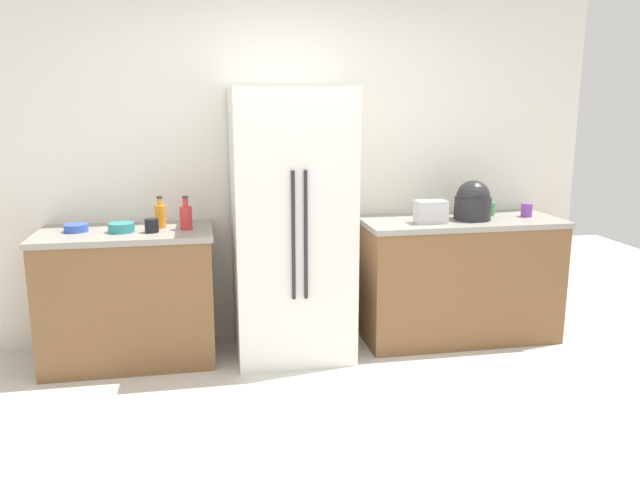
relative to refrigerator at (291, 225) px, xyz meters
The scene contains 15 objects.
ground_plane 1.67m from the refrigerator, 88.30° to the right, with size 9.40×9.40×0.00m, color beige.
kitchen_back_panel 0.60m from the refrigerator, 84.54° to the left, with size 4.70×0.10×2.70m, color silver.
counter_left 1.22m from the refrigerator, behind, with size 1.17×0.65×0.93m.
counter_right 1.37m from the refrigerator, ahead, with size 1.49×0.65×0.93m.
refrigerator is the anchor object (origin of this frame).
toaster 1.01m from the refrigerator, ahead, with size 0.22×0.14×0.16m, color silver.
rice_cooker 1.36m from the refrigerator, ahead, with size 0.27×0.27×0.29m.
bottle_a 0.91m from the refrigerator, behind, with size 0.07×0.07×0.22m.
bottle_b 0.73m from the refrigerator, behind, with size 0.08×0.08×0.23m.
cup_a 0.95m from the refrigerator, behind, with size 0.09×0.09×0.09m, color black.
cup_b 1.18m from the refrigerator, ahead, with size 0.09×0.09×0.09m, color brown.
cup_c 1.57m from the refrigerator, ahead, with size 0.10×0.10×0.10m, color green.
cup_d 1.82m from the refrigerator, ahead, with size 0.08×0.08×0.10m, color purple.
bowl_a 1.15m from the refrigerator, behind, with size 0.17×0.17×0.06m, color teal.
bowl_b 1.45m from the refrigerator, behind, with size 0.16×0.16×0.05m, color blue.
Camera 1 is at (-0.64, -2.84, 1.75)m, focal length 34.76 mm.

